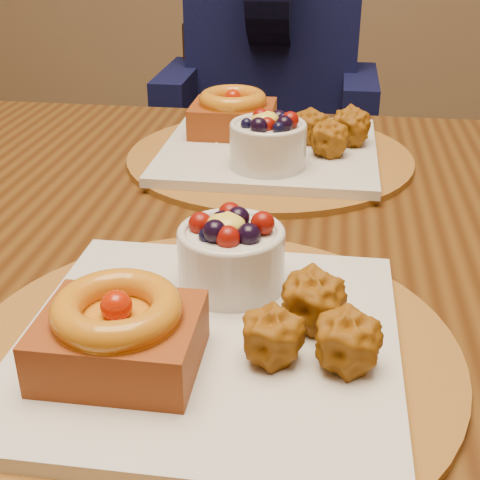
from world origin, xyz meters
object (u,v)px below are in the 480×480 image
at_px(dining_table, 248,293).
at_px(chair_far, 264,191).
at_px(place_setting_far, 267,142).
at_px(place_setting_near, 207,325).
at_px(diner, 274,26).

bearing_deg(dining_table, chair_far, 94.81).
xyz_separation_m(dining_table, place_setting_far, (-0.00, 0.21, 0.10)).
relative_size(place_setting_near, chair_far, 0.47).
relative_size(place_setting_near, place_setting_far, 1.00).
xyz_separation_m(place_setting_near, place_setting_far, (-0.00, 0.43, 0.00)).
distance_m(chair_far, diner, 0.38).
height_order(place_setting_far, diner, diner).
xyz_separation_m(dining_table, diner, (-0.06, 0.93, 0.14)).
bearing_deg(diner, place_setting_near, -94.25).
relative_size(dining_table, chair_far, 1.96).
distance_m(dining_table, place_setting_far, 0.24).
bearing_deg(diner, place_setting_far, -92.46).
height_order(place_setting_near, chair_far, place_setting_near).
bearing_deg(chair_far, diner, 82.62).
relative_size(place_setting_near, diner, 0.50).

